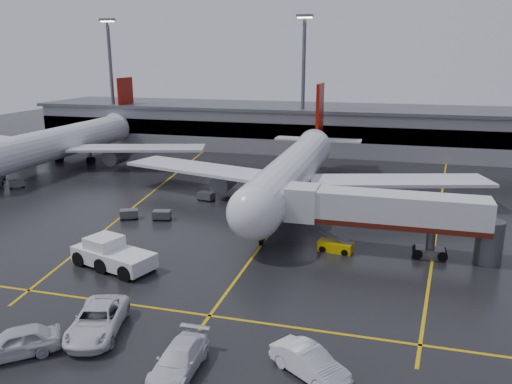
# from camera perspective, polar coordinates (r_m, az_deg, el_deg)

# --- Properties ---
(ground) EXTENTS (220.00, 220.00, 0.00)m
(ground) POSITION_cam_1_polar(r_m,az_deg,el_deg) (57.58, 2.45, -3.48)
(ground) COLOR black
(ground) RESTS_ON ground
(apron_line_centre) EXTENTS (0.25, 90.00, 0.02)m
(apron_line_centre) POSITION_cam_1_polar(r_m,az_deg,el_deg) (57.58, 2.45, -3.47)
(apron_line_centre) COLOR gold
(apron_line_centre) RESTS_ON ground
(apron_line_stop) EXTENTS (60.00, 0.25, 0.02)m
(apron_line_stop) POSITION_cam_1_polar(r_m,az_deg,el_deg) (38.17, -5.23, -13.65)
(apron_line_stop) COLOR gold
(apron_line_stop) RESTS_ON ground
(apron_line_left) EXTENTS (9.99, 69.35, 0.02)m
(apron_line_left) POSITION_cam_1_polar(r_m,az_deg,el_deg) (73.24, -11.16, 0.31)
(apron_line_left) COLOR gold
(apron_line_left) RESTS_ON ground
(apron_line_right) EXTENTS (7.57, 69.64, 0.02)m
(apron_line_right) POSITION_cam_1_polar(r_m,az_deg,el_deg) (66.09, 19.88, -1.93)
(apron_line_right) COLOR gold
(apron_line_right) RESTS_ON ground
(terminal) EXTENTS (122.00, 19.00, 8.60)m
(terminal) POSITION_cam_1_polar(r_m,az_deg,el_deg) (102.84, 8.55, 7.09)
(terminal) COLOR gray
(terminal) RESTS_ON ground
(light_mast_left) EXTENTS (3.00, 1.20, 25.45)m
(light_mast_left) POSITION_cam_1_polar(r_m,az_deg,el_deg) (111.10, -15.94, 12.54)
(light_mast_left) COLOR #595B60
(light_mast_left) RESTS_ON ground
(light_mast_mid) EXTENTS (3.00, 1.20, 25.45)m
(light_mast_mid) POSITION_cam_1_polar(r_m,az_deg,el_deg) (96.83, 5.33, 12.74)
(light_mast_mid) COLOR #595B60
(light_mast_mid) RESTS_ON ground
(main_airliner) EXTENTS (48.80, 45.60, 14.10)m
(main_airliner) POSITION_cam_1_polar(r_m,az_deg,el_deg) (65.62, 4.40, 2.62)
(main_airliner) COLOR silver
(main_airliner) RESTS_ON ground
(second_airliner) EXTENTS (48.80, 45.60, 14.10)m
(second_airliner) POSITION_cam_1_polar(r_m,az_deg,el_deg) (93.49, -20.30, 5.47)
(second_airliner) COLOR silver
(second_airliner) RESTS_ON ground
(jet_bridge) EXTENTS (19.90, 3.40, 6.05)m
(jet_bridge) POSITION_cam_1_polar(r_m,az_deg,el_deg) (49.37, 14.45, -2.35)
(jet_bridge) COLOR silver
(jet_bridge) RESTS_ON ground
(pushback_tractor) EXTENTS (8.39, 5.34, 2.79)m
(pushback_tractor) POSITION_cam_1_polar(r_m,az_deg,el_deg) (47.35, -15.85, -6.83)
(pushback_tractor) COLOR white
(pushback_tractor) RESTS_ON ground
(belt_loader) EXTENTS (3.43, 1.97, 2.06)m
(belt_loader) POSITION_cam_1_polar(r_m,az_deg,el_deg) (49.84, 8.90, -6.04)
(belt_loader) COLOR #D9AC05
(belt_loader) RESTS_ON ground
(service_van_a) EXTENTS (4.74, 7.27, 1.86)m
(service_van_a) POSITION_cam_1_polar(r_m,az_deg,el_deg) (37.12, -17.37, -13.60)
(service_van_a) COLOR silver
(service_van_a) RESTS_ON ground
(service_van_b) EXTENTS (2.41, 5.72, 1.65)m
(service_van_b) POSITION_cam_1_polar(r_m,az_deg,el_deg) (32.14, -8.63, -18.07)
(service_van_b) COLOR white
(service_van_b) RESTS_ON ground
(service_van_c) EXTENTS (5.33, 4.42, 1.71)m
(service_van_c) POSITION_cam_1_polar(r_m,az_deg,el_deg) (31.67, 6.03, -18.46)
(service_van_c) COLOR silver
(service_van_c) RESTS_ON ground
(service_van_d) EXTENTS (5.62, 5.21, 1.87)m
(service_van_d) POSITION_cam_1_polar(r_m,az_deg,el_deg) (36.45, -25.41, -15.00)
(service_van_d) COLOR silver
(service_van_d) RESTS_ON ground
(baggage_cart_a) EXTENTS (2.25, 1.73, 1.12)m
(baggage_cart_a) POSITION_cam_1_polar(r_m,az_deg,el_deg) (59.41, -10.51, -2.51)
(baggage_cart_a) COLOR #595B60
(baggage_cart_a) RESTS_ON ground
(baggage_cart_b) EXTENTS (2.38, 2.10, 1.12)m
(baggage_cart_b) POSITION_cam_1_polar(r_m,az_deg,el_deg) (60.58, -14.07, -2.37)
(baggage_cart_b) COLOR #595B60
(baggage_cart_b) RESTS_ON ground
(baggage_cart_c) EXTENTS (2.22, 1.68, 1.12)m
(baggage_cart_c) POSITION_cam_1_polar(r_m,az_deg,el_deg) (66.53, -5.61, -0.42)
(baggage_cart_c) COLOR #595B60
(baggage_cart_c) RESTS_ON ground
(baggage_cart_e) EXTENTS (2.35, 2.32, 1.12)m
(baggage_cart_e) POSITION_cam_1_polar(r_m,az_deg,el_deg) (80.28, -25.26, 0.88)
(baggage_cart_e) COLOR #595B60
(baggage_cart_e) RESTS_ON ground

